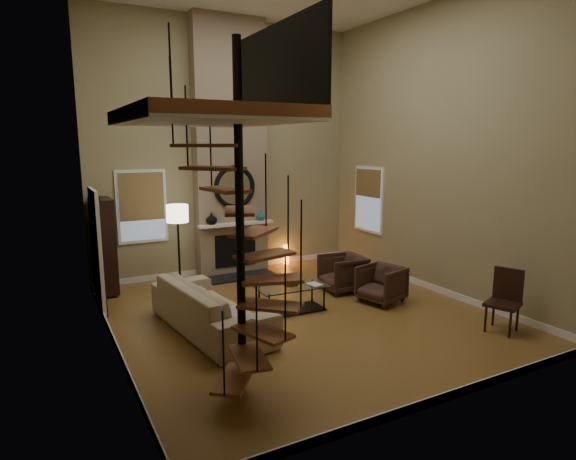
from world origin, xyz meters
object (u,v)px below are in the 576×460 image
sofa (210,306)px  armchair_far (383,283)px  armchair_near (346,273)px  side_chair (505,298)px  accent_lamp (286,254)px  coffee_table (292,295)px  floor_lamp (178,220)px  hutch (103,246)px

sofa → armchair_far: bearing=-100.5°
armchair_near → armchair_far: 0.93m
armchair_far → side_chair: (0.78, -1.95, 0.17)m
armchair_near → accent_lamp: 2.35m
coffee_table → floor_lamp: bearing=123.9°
accent_lamp → side_chair: bearing=-78.3°
floor_lamp → accent_lamp: (2.82, 0.83, -1.16)m
floor_lamp → hutch: bearing=158.5°
hutch → accent_lamp: bearing=4.3°
sofa → armchair_far: (3.27, -0.20, -0.04)m
hutch → accent_lamp: 4.21m
sofa → floor_lamp: (0.15, 2.22, 1.02)m
armchair_far → accent_lamp: (-0.29, 3.26, -0.10)m
hutch → armchair_near: (4.23, -2.03, -0.60)m
armchair_far → coffee_table: bearing=-116.1°
sofa → armchair_far: sofa is taller
accent_lamp → armchair_near: bearing=-87.6°
hutch → side_chair: (5.22, -4.90, -0.42)m
side_chair → sofa: bearing=152.0°
sofa → side_chair: side_chair is taller
coffee_table → hutch: bearing=136.3°
sofa → side_chair: 4.59m
hutch → sofa: size_ratio=0.71×
armchair_near → accent_lamp: armchair_near is taller
armchair_far → sofa: bearing=-107.9°
side_chair → armchair_far: bearing=111.9°
sofa → accent_lamp: bearing=-51.2°
coffee_table → side_chair: 3.42m
armchair_far → hutch: bearing=-138.0°
coffee_table → accent_lamp: accent_lamp is taller
hutch → coffee_table: bearing=-43.7°
accent_lamp → side_chair: side_chair is taller
coffee_table → floor_lamp: 2.74m
sofa → accent_lamp: (2.97, 3.06, -0.15)m
hutch → side_chair: bearing=-43.2°
coffee_table → accent_lamp: bearing=63.7°
hutch → coffee_table: size_ratio=1.46×
armchair_far → coffee_table: (-1.72, 0.36, -0.07)m
armchair_far → floor_lamp: (-3.11, 2.42, 1.06)m
armchair_far → side_chair: size_ratio=0.74×
hutch → sofa: bearing=-67.0°
coffee_table → side_chair: side_chair is taller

